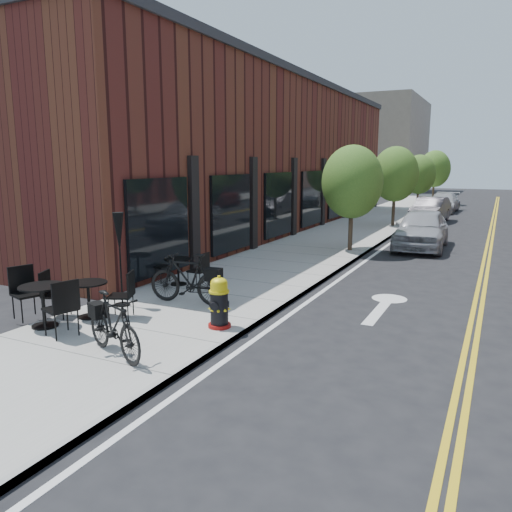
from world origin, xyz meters
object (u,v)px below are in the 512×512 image
Objects in this scene: bistro_set_a at (88,294)px; parked_car_a at (422,229)px; bicycle_right at (114,325)px; fire_hydrant at (219,303)px; patio_umbrella at (119,239)px; parked_car_c at (443,202)px; bistro_set_b at (43,300)px; bistro_set_c at (178,268)px; bicycle_left at (188,278)px; parked_car_b at (430,210)px.

parked_car_a is at bearing 44.84° from bistro_set_a.
fire_hydrant is at bearing 0.49° from bicycle_right.
patio_umbrella is 0.47× the size of parked_car_a.
bistro_set_b is at bearing -96.08° from parked_car_c.
bistro_set_b reaches higher than bistro_set_c.
patio_umbrella is (-0.02, -2.18, 1.05)m from bistro_set_c.
bistro_set_b is at bearing -37.32° from bicycle_left.
parked_car_a reaches higher than bistro_set_c.
parked_car_b is (2.11, 23.03, 0.04)m from bicycle_right.
parked_car_a is (3.58, 10.82, 0.06)m from bicycle_left.
parked_car_b is at bearing -87.51° from parked_car_c.
bicycle_left is at bearing 118.61° from fire_hydrant.
bicycle_right is (-0.82, -2.06, 0.05)m from fire_hydrant.
bicycle_right is 1.05× the size of bistro_set_c.
fire_hydrant reaches higher than bistro_set_a.
bicycle_left is 26.73m from parked_car_c.
parked_car_a is at bearing 56.04° from fire_hydrant.
bistro_set_a reaches higher than bistro_set_c.
parked_car_a is at bearing -80.26° from parked_car_b.
bistro_set_b is (-0.35, -0.84, 0.05)m from bistro_set_a.
parked_car_b reaches higher than bistro_set_c.
bistro_set_c is 0.40× the size of parked_car_b.
bicycle_right is 0.97× the size of bistro_set_a.
bistro_set_a is 0.87× the size of patio_umbrella.
parked_car_a is 9.05m from parked_car_b.
bicycle_left is at bearing -93.47° from parked_car_c.
bistro_set_a is at bearing -112.76° from parked_car_a.
fire_hydrant is 0.56× the size of bistro_set_a.
patio_umbrella reaches higher than bistro_set_b.
bicycle_left is at bearing -110.01° from parked_car_a.
bistro_set_c is 0.81× the size of patio_umbrella.
parked_car_c is (0.00, 6.75, -0.06)m from parked_car_b.
fire_hydrant is 0.50× the size of bistro_set_b.
parked_car_a is at bearing 86.19° from bistro_set_b.
bistro_set_a is at bearing 169.36° from fire_hydrant.
bicycle_right reaches higher than fire_hydrant.
bicycle_left reaches higher than fire_hydrant.
patio_umbrella reaches higher than parked_car_a.
bistro_set_a is 28.66m from parked_car_c.
parked_car_b is at bearing 80.07° from bistro_set_c.
bicycle_right is 2.36m from bistro_set_b.
fire_hydrant is 0.61× the size of bistro_set_c.
bistro_set_a is at bearing -41.10° from bicycle_left.
bistro_set_b is 1.22× the size of bistro_set_c.
bicycle_left reaches higher than bistro_set_c.
bicycle_right is at bearing -60.12° from bistro_set_a.
parked_car_a is at bearing 10.32° from bicycle_right.
parked_car_b is at bearing 78.92° from patio_umbrella.
fire_hydrant is at bearing 47.01° from bicycle_left.
parked_car_c reaches higher than bicycle_right.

